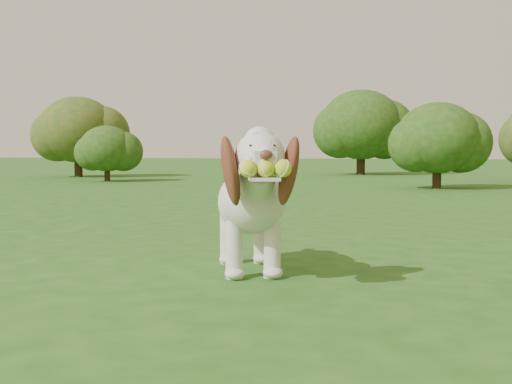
# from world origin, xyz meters

# --- Properties ---
(ground) EXTENTS (80.00, 80.00, 0.00)m
(ground) POSITION_xyz_m (0.00, 0.00, 0.00)
(ground) COLOR #204D16
(ground) RESTS_ON ground
(dog) EXTENTS (0.67, 1.13, 0.75)m
(dog) POSITION_xyz_m (0.48, -0.61, 0.40)
(dog) COLOR silver
(dog) RESTS_ON ground
(shrub_a) EXTENTS (1.09, 1.09, 1.13)m
(shrub_a) POSITION_xyz_m (-4.72, 7.95, 0.66)
(shrub_a) COLOR #382314
(shrub_a) RESTS_ON ground
(shrub_i) EXTENTS (2.07, 2.07, 2.15)m
(shrub_i) POSITION_xyz_m (-0.06, 12.60, 1.26)
(shrub_i) COLOR #382314
(shrub_i) RESTS_ON ground
(shrub_c) EXTENTS (1.37, 1.37, 1.41)m
(shrub_c) POSITION_xyz_m (1.64, 7.06, 0.83)
(shrub_c) COLOR #382314
(shrub_c) RESTS_ON ground
(shrub_e) EXTENTS (1.80, 1.80, 1.87)m
(shrub_e) POSITION_xyz_m (-6.35, 9.69, 1.10)
(shrub_e) COLOR #382314
(shrub_e) RESTS_ON ground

